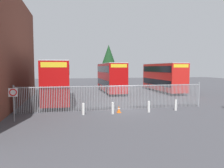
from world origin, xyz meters
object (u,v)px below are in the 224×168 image
double_decker_bus_behind_fence_right (163,76)px  speed_limit_sign_post (13,96)px  double_decker_bus_behind_fence_left (111,76)px  bollard_near_left (83,109)px  bollard_center_front (113,108)px  bollard_near_right (149,107)px  bollard_far_right (176,105)px  traffic_cone_by_gate (119,109)px  double_decker_bus_near_gate (57,80)px

double_decker_bus_behind_fence_right → speed_limit_sign_post: size_ratio=4.50×
double_decker_bus_behind_fence_left → bollard_near_left: bearing=-109.3°
bollard_center_front → bollard_near_right: bearing=0.1°
bollard_near_left → bollard_center_front: 2.37m
bollard_near_left → bollard_center_front: size_ratio=1.00×
bollard_near_left → bollard_far_right: 8.07m
bollard_near_left → bollard_far_right: (8.07, 0.12, 0.00)m
bollard_near_left → bollard_far_right: same height
bollard_center_front → double_decker_bus_behind_fence_left: bearing=79.3°
bollard_center_front → traffic_cone_by_gate: 0.73m
double_decker_bus_behind_fence_left → traffic_cone_by_gate: (-2.26, -14.69, -2.13)m
double_decker_bus_behind_fence_right → speed_limit_sign_post: 23.75m
bollard_near_right → speed_limit_sign_post: speed_limit_sign_post is taller
double_decker_bus_behind_fence_left → bollard_near_left: 15.94m
bollard_far_right → traffic_cone_by_gate: bearing=178.5°
bollard_near_left → double_decker_bus_near_gate: bearing=108.2°
double_decker_bus_near_gate → traffic_cone_by_gate: 8.82m
bollard_near_right → speed_limit_sign_post: size_ratio=0.40×
double_decker_bus_near_gate → bollard_near_left: size_ratio=11.38×
double_decker_bus_behind_fence_left → traffic_cone_by_gate: size_ratio=18.32×
traffic_cone_by_gate → double_decker_bus_behind_fence_left: bearing=81.3°
bollard_near_left → bollard_far_right: size_ratio=1.00×
bollard_near_left → speed_limit_sign_post: size_ratio=0.40×
bollard_far_right → speed_limit_sign_post: speed_limit_sign_post is taller
bollard_near_left → traffic_cone_by_gate: 2.98m
double_decker_bus_behind_fence_left → speed_limit_sign_post: double_decker_bus_behind_fence_left is taller
double_decker_bus_behind_fence_left → double_decker_bus_behind_fence_right: bearing=-6.3°
bollard_near_right → bollard_center_front: bearing=-179.9°
bollard_center_front → traffic_cone_by_gate: bollard_center_front is taller
traffic_cone_by_gate → speed_limit_sign_post: bearing=-169.9°
bollard_center_front → bollard_near_right: 3.12m
double_decker_bus_near_gate → bollard_far_right: 12.59m
double_decker_bus_near_gate → traffic_cone_by_gate: bearing=-52.1°
double_decker_bus_near_gate → bollard_near_left: double_decker_bus_near_gate is taller
bollard_near_left → traffic_cone_by_gate: (2.97, 0.25, -0.19)m
double_decker_bus_near_gate → bollard_center_front: bearing=-56.8°
bollard_center_front → traffic_cone_by_gate: size_ratio=1.61×
double_decker_bus_behind_fence_left → speed_limit_sign_post: 19.01m
bollard_far_right → traffic_cone_by_gate: bollard_far_right is taller
bollard_near_left → double_decker_bus_behind_fence_left: bearing=70.7°
double_decker_bus_near_gate → double_decker_bus_behind_fence_left: size_ratio=1.00×
bollard_near_right → traffic_cone_by_gate: 2.55m
double_decker_bus_near_gate → speed_limit_sign_post: bearing=-107.6°
traffic_cone_by_gate → bollard_far_right: bearing=-1.5°
double_decker_bus_behind_fence_left → bollard_center_front: double_decker_bus_behind_fence_left is taller
double_decker_bus_behind_fence_right → bollard_near_right: 16.31m
double_decker_bus_behind_fence_right → bollard_near_left: (-13.38, -14.03, -1.95)m
bollard_far_right → bollard_near_right: bearing=-174.8°
bollard_near_right → bollard_far_right: 2.60m
bollard_center_front → traffic_cone_by_gate: bearing=31.7°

